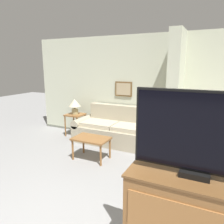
{
  "coord_description": "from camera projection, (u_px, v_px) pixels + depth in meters",
  "views": [
    {
      "loc": [
        1.57,
        -1.14,
        1.91
      ],
      "look_at": [
        -0.13,
        2.37,
        1.05
      ],
      "focal_mm": 35.0,
      "sensor_mm": 36.0,
      "label": 1
    }
  ],
  "objects": [
    {
      "name": "coffee_table",
      "position": [
        91.0,
        140.0,
        4.41
      ],
      "size": [
        0.73,
        0.47,
        0.46
      ],
      "color": "brown",
      "rests_on": "ground_plane"
    },
    {
      "name": "side_table",
      "position": [
        75.0,
        118.0,
        5.87
      ],
      "size": [
        0.45,
        0.45,
        0.6
      ],
      "color": "brown",
      "rests_on": "ground_plane"
    },
    {
      "name": "table_lamp",
      "position": [
        75.0,
        104.0,
        5.79
      ],
      "size": [
        0.32,
        0.32,
        0.41
      ],
      "color": "tan",
      "rests_on": "side_table"
    },
    {
      "name": "wall_back",
      "position": [
        146.0,
        90.0,
        5.32
      ],
      "size": [
        6.38,
        0.16,
        2.6
      ],
      "color": "beige",
      "rests_on": "ground_plane"
    },
    {
      "name": "tv",
      "position": [
        198.0,
        134.0,
        1.74
      ],
      "size": [
        1.04,
        0.16,
        0.72
      ],
      "color": "black",
      "rests_on": "tv_dresser"
    },
    {
      "name": "wall_partition_pillar",
      "position": [
        175.0,
        93.0,
        4.62
      ],
      "size": [
        0.24,
        0.72,
        2.6
      ],
      "color": "beige",
      "rests_on": "ground_plane"
    },
    {
      "name": "couch",
      "position": [
        117.0,
        130.0,
        5.36
      ],
      "size": [
        2.1,
        0.84,
        0.9
      ],
      "color": "tan",
      "rests_on": "ground_plane"
    }
  ]
}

